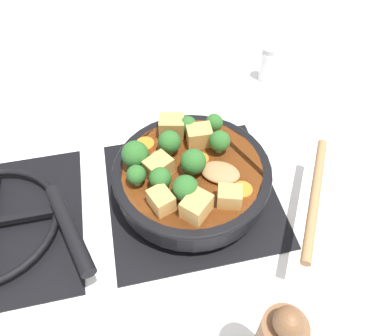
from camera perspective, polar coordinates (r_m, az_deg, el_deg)
name	(u,v)px	position (r m, az deg, el deg)	size (l,w,h in m)	color
ground_plane	(192,194)	(0.71, 0.00, -3.93)	(2.40, 2.40, 0.00)	white
front_burner_grate	(192,190)	(0.70, 0.00, -3.35)	(0.31, 0.31, 0.03)	black
skillet_pan	(190,176)	(0.67, -0.24, -1.29)	(0.30, 0.39, 0.05)	black
wooden_spoon	(274,186)	(0.63, 12.44, -2.64)	(0.23, 0.25, 0.02)	#A87A4C
tofu_cube_center_large	(199,136)	(0.68, 1.10, 4.95)	(0.04, 0.04, 0.04)	tan
tofu_cube_near_handle	(161,200)	(0.59, -4.72, -4.93)	(0.04, 0.03, 0.03)	tan
tofu_cube_east_chunk	(230,196)	(0.60, 5.75, -4.33)	(0.04, 0.03, 0.03)	tan
tofu_cube_west_chunk	(159,168)	(0.63, -5.07, -0.04)	(0.04, 0.03, 0.03)	tan
tofu_cube_back_piece	(197,206)	(0.58, 0.69, -5.87)	(0.05, 0.04, 0.04)	tan
tofu_cube_front_piece	(172,126)	(0.70, -3.10, 6.41)	(0.05, 0.04, 0.04)	tan
broccoli_floret_near_spoon	(135,154)	(0.64, -8.65, 2.05)	(0.05, 0.05, 0.05)	#709956
broccoli_floret_center_top	(191,162)	(0.62, -0.21, 0.89)	(0.04, 0.04, 0.05)	#709956
broccoli_floret_east_rim	(220,141)	(0.66, 4.22, 4.09)	(0.04, 0.04, 0.05)	#709956
broccoli_floret_west_rim	(185,188)	(0.59, -1.01, -3.10)	(0.04, 0.04, 0.05)	#709956
broccoli_floret_north_edge	(169,142)	(0.66, -3.45, 3.96)	(0.04, 0.04, 0.05)	#709956
broccoli_floret_south_cluster	(214,123)	(0.70, 3.40, 6.88)	(0.03, 0.03, 0.04)	#709956
broccoli_floret_mid_floret	(136,175)	(0.62, -8.46, -1.04)	(0.03, 0.03, 0.04)	#709956
broccoli_floret_small_inner	(188,125)	(0.69, -0.65, 6.55)	(0.03, 0.03, 0.04)	#709956
broccoli_floret_tall_stem	(160,178)	(0.61, -4.84, -1.59)	(0.04, 0.04, 0.04)	#709956
carrot_slice_orange_thin	(160,157)	(0.67, -4.97, 1.65)	(0.03, 0.03, 0.01)	orange
carrot_slice_near_center	(201,159)	(0.66, 1.36, 1.37)	(0.03, 0.03, 0.01)	orange
carrot_slice_edge_slice	(242,190)	(0.63, 7.68, -3.30)	(0.03, 0.03, 0.01)	orange
carrot_slice_under_broccoli	(145,144)	(0.69, -7.16, 3.65)	(0.03, 0.03, 0.01)	orange
salt_shaker	(267,64)	(0.96, 11.38, 15.27)	(0.04, 0.04, 0.09)	white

